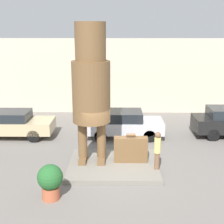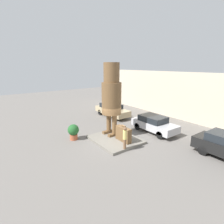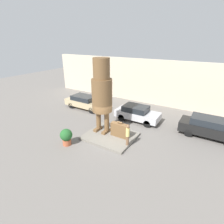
# 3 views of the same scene
# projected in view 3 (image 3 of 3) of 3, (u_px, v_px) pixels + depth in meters

# --- Properties ---
(ground_plane) EXTENTS (60.00, 60.00, 0.00)m
(ground_plane) POSITION_uv_depth(u_px,v_px,m) (110.00, 137.00, 13.75)
(ground_plane) COLOR slate
(pedestal) EXTENTS (3.73, 3.19, 0.19)m
(pedestal) POSITION_uv_depth(u_px,v_px,m) (110.00, 136.00, 13.72)
(pedestal) COLOR slate
(pedestal) RESTS_ON ground_plane
(building_backdrop) EXTENTS (28.00, 0.60, 5.06)m
(building_backdrop) POSITION_uv_depth(u_px,v_px,m) (153.00, 82.00, 20.05)
(building_backdrop) COLOR beige
(building_backdrop) RESTS_ON ground_plane
(statue_figure) EXTENTS (1.56, 1.56, 5.76)m
(statue_figure) POSITION_uv_depth(u_px,v_px,m) (102.00, 91.00, 13.04)
(statue_figure) COLOR brown
(statue_figure) RESTS_ON pedestal
(giant_suitcase) EXTENTS (1.42, 0.40, 1.25)m
(giant_suitcase) POSITION_uv_depth(u_px,v_px,m) (120.00, 130.00, 13.28)
(giant_suitcase) COLOR brown
(giant_suitcase) RESTS_ON pedestal
(tourist) EXTENTS (0.27, 0.27, 1.56)m
(tourist) POSITION_uv_depth(u_px,v_px,m) (128.00, 134.00, 12.09)
(tourist) COLOR brown
(tourist) RESTS_ON pedestal
(parked_car_tan) EXTENTS (4.60, 1.76, 1.44)m
(parked_car_tan) POSITION_uv_depth(u_px,v_px,m) (85.00, 102.00, 19.13)
(parked_car_tan) COLOR tan
(parked_car_tan) RESTS_ON ground_plane
(parked_car_silver) EXTENTS (4.08, 1.75, 1.45)m
(parked_car_silver) POSITION_uv_depth(u_px,v_px,m) (137.00, 113.00, 16.24)
(parked_car_silver) COLOR #B7B7BC
(parked_car_silver) RESTS_ON ground_plane
(parked_car_black) EXTENTS (4.40, 1.74, 1.58)m
(parked_car_black) POSITION_uv_depth(u_px,v_px,m) (209.00, 127.00, 13.50)
(parked_car_black) COLOR black
(parked_car_black) RESTS_ON ground_plane
(planter_pot) EXTENTS (0.88, 0.88, 1.25)m
(planter_pot) POSITION_uv_depth(u_px,v_px,m) (66.00, 136.00, 12.51)
(planter_pot) COLOR #AD5638
(planter_pot) RESTS_ON ground_plane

